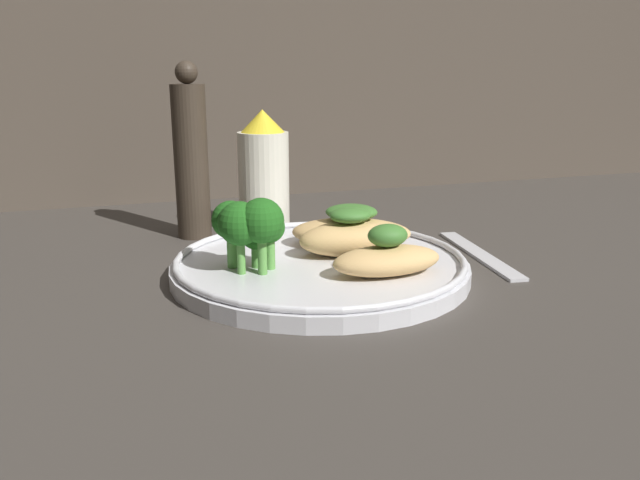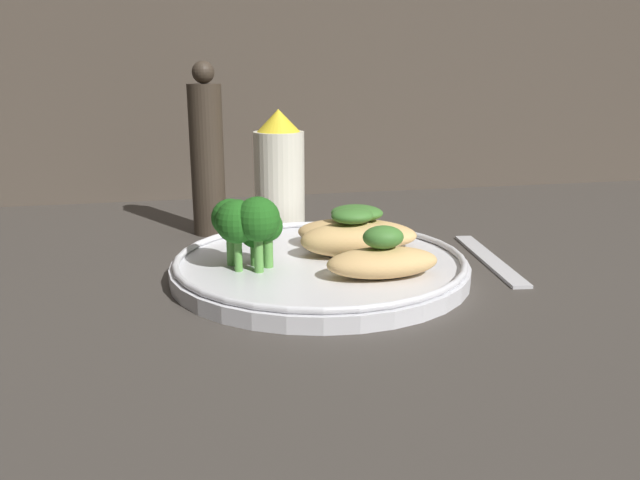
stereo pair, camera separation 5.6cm
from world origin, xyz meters
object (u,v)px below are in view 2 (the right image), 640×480
Objects in this scene: plate at (320,265)px; pepper_grinder at (207,156)px; broccoli_bunch at (247,223)px; sauce_bottle at (279,173)px.

plate is 1.41× the size of pepper_grinder.
broccoli_bunch is 0.47× the size of sauce_bottle.
sauce_bottle is (5.70, 18.75, 1.20)cm from broccoli_bunch.
sauce_bottle is at bearing 0.00° from pepper_grinder.
broccoli_bunch is at bearing -172.67° from plate.
plate is 8.08cm from broccoli_bunch.
plate is 1.93× the size of sauce_bottle.
sauce_bottle reaches higher than broccoli_bunch.
plate is at bearing 7.33° from broccoli_bunch.
plate is at bearing -87.00° from sauce_bottle.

